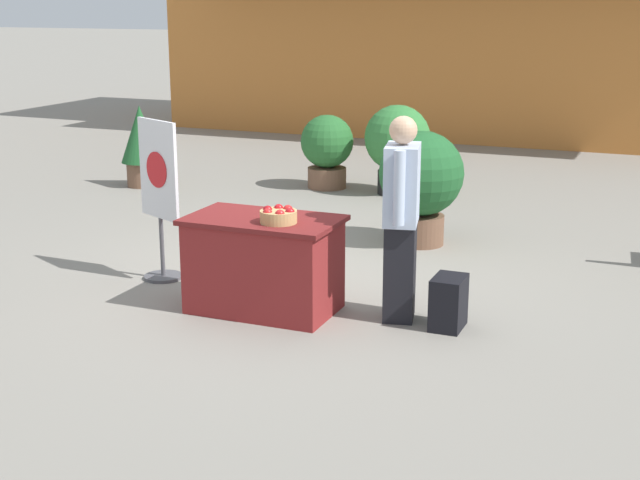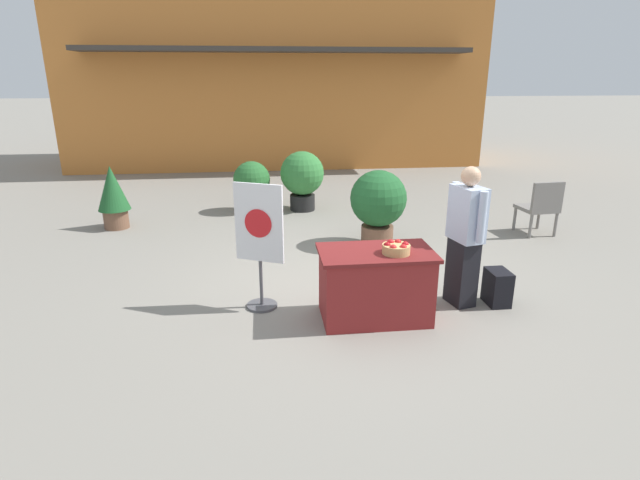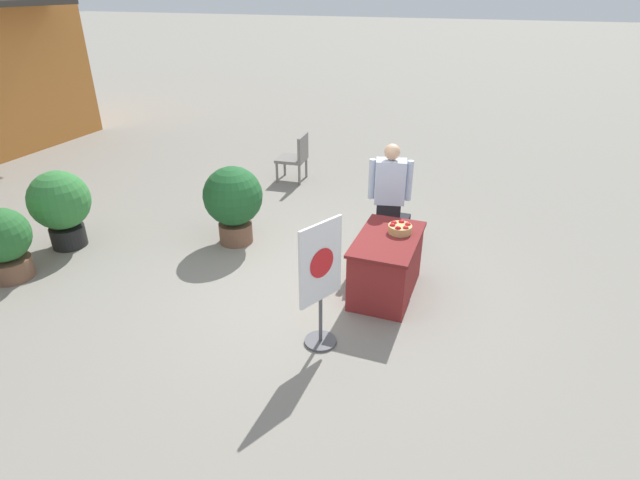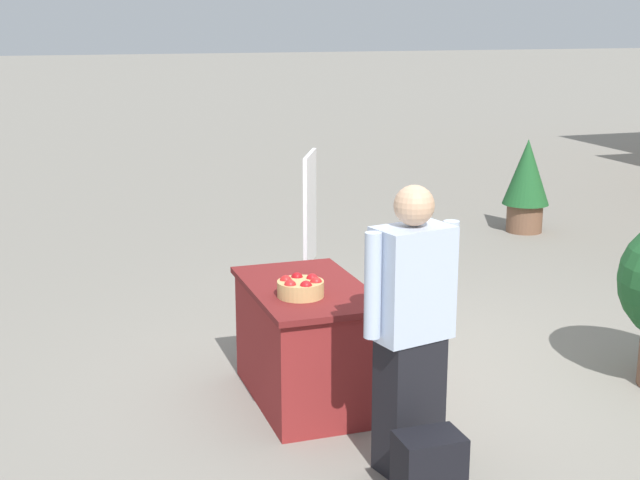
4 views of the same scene
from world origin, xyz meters
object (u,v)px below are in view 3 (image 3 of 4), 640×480
at_px(backpack, 397,228).
at_px(potted_plant_near_left, 60,204).
at_px(apple_basket, 400,228).
at_px(poster_board, 321,280).
at_px(person_visitor, 389,199).
at_px(potted_plant_far_left, 233,200).
at_px(display_table, 386,265).
at_px(potted_plant_near_right, 3,241).
at_px(patio_chair, 296,155).

relative_size(backpack, potted_plant_near_left, 0.35).
xyz_separation_m(apple_basket, poster_board, (-1.44, 0.53, -0.04)).
height_order(person_visitor, potted_plant_far_left, person_visitor).
relative_size(display_table, person_visitor, 0.76).
bearing_deg(display_table, potted_plant_far_left, 76.38).
bearing_deg(potted_plant_near_right, potted_plant_near_left, -0.14).
xyz_separation_m(backpack, potted_plant_near_right, (-2.92, 4.66, 0.35)).
xyz_separation_m(person_visitor, potted_plant_far_left, (-0.49, 2.26, -0.14)).
xyz_separation_m(patio_chair, potted_plant_near_right, (-4.85, 2.15, 0.03)).
height_order(backpack, potted_plant_far_left, potted_plant_far_left).
height_order(poster_board, potted_plant_far_left, poster_board).
xyz_separation_m(apple_basket, person_visitor, (0.91, 0.35, -0.02)).
distance_m(display_table, apple_basket, 0.50).
bearing_deg(apple_basket, display_table, 151.40).
relative_size(backpack, poster_board, 0.28).
distance_m(poster_board, patio_chair, 5.22).
distance_m(backpack, poster_board, 2.85).
relative_size(patio_chair, potted_plant_near_right, 0.94).
distance_m(display_table, person_visitor, 1.21).
xyz_separation_m(backpack, poster_board, (-2.78, 0.25, 0.60)).
bearing_deg(poster_board, patio_chair, 141.00).
height_order(patio_chair, potted_plant_near_left, potted_plant_near_left).
bearing_deg(poster_board, potted_plant_far_left, 163.58).
distance_m(person_visitor, backpack, 0.76).
height_order(backpack, patio_chair, patio_chair).
relative_size(display_table, potted_plant_far_left, 1.03).
relative_size(display_table, potted_plant_near_left, 1.05).
distance_m(display_table, patio_chair, 4.37).
xyz_separation_m(poster_board, potted_plant_near_right, (-0.14, 4.41, -0.26)).
bearing_deg(potted_plant_far_left, potted_plant_near_right, 130.75).
relative_size(potted_plant_near_left, potted_plant_near_right, 1.18).
bearing_deg(display_table, backpack, 6.62).
xyz_separation_m(apple_basket, backpack, (1.34, 0.28, -0.64)).
xyz_separation_m(backpack, potted_plant_far_left, (-0.92, 2.33, 0.49)).
bearing_deg(person_visitor, poster_board, -17.03).
xyz_separation_m(display_table, apple_basket, (0.19, -0.10, 0.45)).
xyz_separation_m(display_table, poster_board, (-1.25, 0.42, 0.41)).
bearing_deg(apple_basket, poster_board, 159.98).
bearing_deg(backpack, display_table, -173.38).
bearing_deg(person_visitor, backpack, 157.60).
bearing_deg(apple_basket, potted_plant_near_right, 107.82).
distance_m(backpack, potted_plant_far_left, 2.55).
height_order(apple_basket, poster_board, poster_board).
relative_size(apple_basket, potted_plant_near_right, 0.30).
relative_size(backpack, potted_plant_far_left, 0.35).
bearing_deg(poster_board, display_table, 96.72).
distance_m(display_table, potted_plant_far_left, 2.59).
bearing_deg(apple_basket, potted_plant_far_left, 80.88).
height_order(person_visitor, potted_plant_near_left, person_visitor).
relative_size(poster_board, potted_plant_near_left, 1.25).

